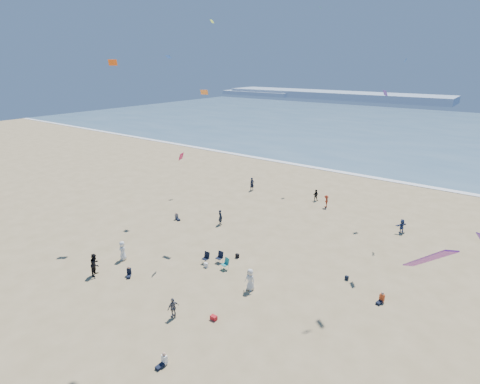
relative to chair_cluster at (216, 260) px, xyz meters
The scene contains 13 objects.
ground 10.96m from the chair_cluster, 76.84° to the right, with size 220.00×220.00×0.00m, color tan.
ocean 84.38m from the chair_cluster, 88.31° to the left, with size 220.00×100.00×0.06m, color #476B84.
surf_line 34.44m from the chair_cluster, 85.85° to the left, with size 220.00×1.20×0.08m, color white.
headland_far 169.41m from the chair_cluster, 109.84° to the left, with size 110.00×20.00×3.20m, color #7A8EA8.
headland_near 182.56m from the chair_cluster, 122.28° to the left, with size 40.00×14.00×2.00m, color #7A8EA8.
standing_flyers 4.56m from the chair_cluster, ahead, with size 30.41×38.66×1.92m.
seated_group 4.95m from the chair_cluster, 53.88° to the right, with size 24.12×18.07×0.84m.
chair_cluster is the anchor object (origin of this frame).
white_tote 1.00m from the chair_cluster, 121.20° to the right, with size 0.35×0.20×0.40m, color white.
black_backpack 2.24m from the chair_cluster, 71.54° to the left, with size 0.30×0.22×0.38m, color black.
cooler 7.36m from the chair_cluster, 51.87° to the right, with size 0.45×0.30×0.30m, color red.
navy_bag 10.99m from the chair_cluster, 23.87° to the left, with size 0.28×0.18×0.34m, color black.
kites_aloft 19.30m from the chair_cluster, ahead, with size 45.35×43.02×28.54m.
Camera 1 is at (16.13, -11.33, 16.68)m, focal length 28.00 mm.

